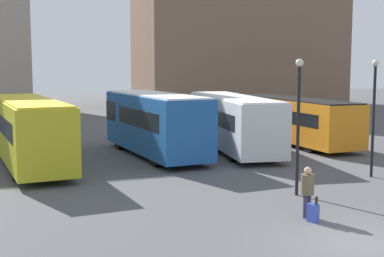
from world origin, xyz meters
The scene contains 10 objects.
ground_plane centered at (0.00, 0.00, 0.00)m, with size 160.00×160.00×0.00m, color #4C4C4F.
building_block_right centered at (18.33, 47.91, 11.69)m, with size 24.28×10.74×23.38m.
bus_0 centered at (-7.81, 14.96, 1.72)m, with size 3.44×11.04×3.16m.
bus_1 centered at (-1.43, 15.53, 1.78)m, with size 3.38×9.63×3.29m.
bus_2 centered at (3.25, 16.03, 1.66)m, with size 3.94×11.44×3.04m.
bus_3 centered at (7.80, 17.02, 1.51)m, with size 2.80×10.72×2.77m.
traveler centered at (-0.07, 2.73, 0.96)m, with size 0.52×0.52×1.61m.
suitcase centered at (-0.17, 2.22, 0.29)m, with size 0.30×0.39×0.82m.
lamp_post_0 centered at (1.13, 5.37, 2.98)m, with size 0.28×0.28×4.98m.
lamp_post_1 centered at (5.83, 7.13, 2.98)m, with size 0.28×0.28×4.98m.
Camera 1 is at (-8.97, -11.44, 4.75)m, focal length 50.00 mm.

